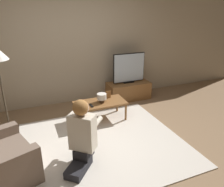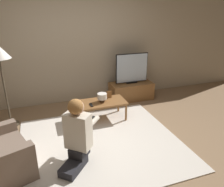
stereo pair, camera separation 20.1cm
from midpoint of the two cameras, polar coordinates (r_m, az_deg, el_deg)
name	(u,v)px [view 2 (the right image)]	position (r m, az deg, el deg)	size (l,w,h in m)	color
ground_plane	(101,143)	(3.64, -1.29, -12.88)	(10.00, 10.00, 0.00)	#896B4C
wall_back	(75,45)	(4.93, -8.56, 12.49)	(10.00, 0.06, 2.60)	tan
rug	(101,143)	(3.63, -1.29, -12.77)	(2.51, 2.31, 0.02)	silver
tv_stand	(131,91)	(5.23, 6.11, 0.66)	(1.00, 0.47, 0.41)	brown
tv	(132,68)	(5.06, 6.34, 6.54)	(0.78, 0.08, 0.69)	black
coffee_table	(100,104)	(4.18, -1.67, -2.70)	(0.98, 0.50, 0.38)	brown
person_kneeling	(77,132)	(2.98, -7.08, -10.09)	(0.70, 0.76, 0.97)	#232328
picture_frame	(109,95)	(4.30, 0.53, -0.28)	(0.11, 0.01, 0.15)	brown
table_lamp	(102,97)	(4.12, -1.22, -0.89)	(0.18, 0.18, 0.17)	#4C3823
remote	(91,105)	(4.02, -4.02, -3.01)	(0.04, 0.15, 0.02)	black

